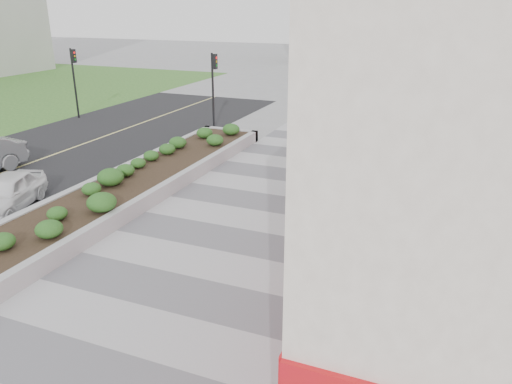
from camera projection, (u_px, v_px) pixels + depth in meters
ground at (149, 339)px, 10.61m from camera, size 160.00×160.00×0.00m
walkway at (213, 273)px, 13.20m from camera, size 8.00×36.00×0.01m
planter at (129, 184)px, 18.47m from camera, size 3.00×18.00×0.90m
street at (1, 174)px, 20.92m from camera, size 10.00×40.00×0.00m
traffic_signal_near at (214, 80)px, 27.34m from camera, size 0.33×0.28×4.20m
traffic_signal_far at (74, 73)px, 30.17m from camera, size 0.33×0.28×4.20m
manhole_cover at (230, 276)px, 13.03m from camera, size 0.44×0.44×0.01m
skateboarder at (293, 174)px, 18.73m from camera, size 0.43×0.74×1.31m
car_white at (6, 193)px, 17.04m from camera, size 2.56×3.93×1.24m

